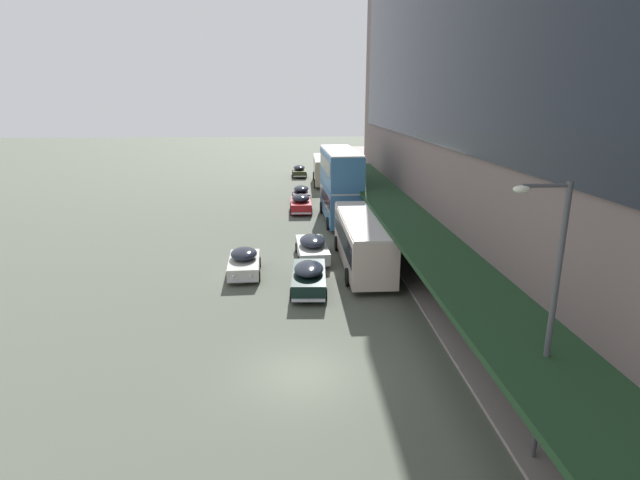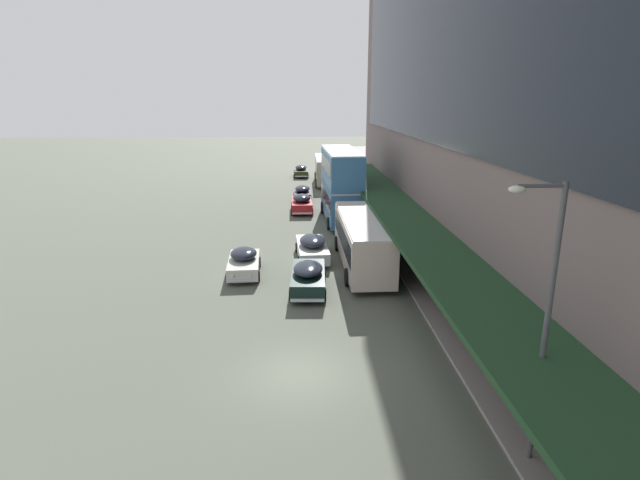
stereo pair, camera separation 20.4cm
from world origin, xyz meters
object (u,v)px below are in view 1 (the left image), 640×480
(transit_bus_kerbside_rear, at_px, (340,183))
(sedan_lead_near, at_px, (244,262))
(transit_bus_kerbside_front, at_px, (325,169))
(sedan_second_near, at_px, (299,171))
(sedan_oncoming_front, at_px, (301,203))
(street_lamp, at_px, (547,310))
(sedan_trailing_near, at_px, (312,247))
(pedestrian_at_kerb, at_px, (451,278))
(sedan_second_mid, at_px, (309,277))
(transit_bus_kerbside_far, at_px, (362,239))
(sedan_lead_mid, at_px, (301,193))

(transit_bus_kerbside_rear, xyz_separation_m, sedan_lead_near, (-6.93, -12.96, -2.47))
(transit_bus_kerbside_front, distance_m, sedan_second_near, 6.68)
(sedan_oncoming_front, bearing_deg, transit_bus_kerbside_front, 78.38)
(transit_bus_kerbside_rear, height_order, street_lamp, street_lamp)
(sedan_trailing_near, height_order, sedan_oncoming_front, sedan_oncoming_front)
(transit_bus_kerbside_rear, height_order, sedan_oncoming_front, transit_bus_kerbside_rear)
(sedan_trailing_near, distance_m, pedestrian_at_kerb, 9.96)
(transit_bus_kerbside_rear, distance_m, sedan_second_mid, 16.31)
(sedan_lead_near, bearing_deg, sedan_second_near, 84.12)
(transit_bus_kerbside_far, bearing_deg, sedan_lead_near, -172.37)
(sedan_second_near, height_order, pedestrian_at_kerb, pedestrian_at_kerb)
(transit_bus_kerbside_far, relative_size, sedan_lead_mid, 2.27)
(sedan_trailing_near, relative_size, sedan_lead_mid, 1.13)
(transit_bus_kerbside_rear, height_order, pedestrian_at_kerb, transit_bus_kerbside_rear)
(sedan_lead_mid, distance_m, sedan_oncoming_front, 5.16)
(pedestrian_at_kerb, distance_m, street_lamp, 12.46)
(sedan_second_mid, xyz_separation_m, street_lamp, (5.80, -13.55, 3.92))
(transit_bus_kerbside_far, bearing_deg, street_lamp, -82.13)
(sedan_second_near, bearing_deg, street_lamp, -84.09)
(sedan_trailing_near, height_order, pedestrian_at_kerb, pedestrian_at_kerb)
(sedan_trailing_near, xyz_separation_m, sedan_oncoming_front, (-0.45, 13.75, 0.05))
(transit_bus_kerbside_far, xyz_separation_m, sedan_trailing_near, (-3.00, 1.75, -1.02))
(transit_bus_kerbside_rear, bearing_deg, pedestrian_at_kerb, -76.98)
(sedan_oncoming_front, bearing_deg, sedan_lead_near, -102.61)
(pedestrian_at_kerb, bearing_deg, sedan_lead_mid, 105.29)
(sedan_second_mid, bearing_deg, transit_bus_kerbside_front, 84.83)
(transit_bus_kerbside_front, xyz_separation_m, sedan_lead_mid, (-3.06, -10.42, -1.06))
(sedan_trailing_near, distance_m, sedan_lead_near, 4.94)
(transit_bus_kerbside_front, distance_m, sedan_lead_mid, 10.91)
(transit_bus_kerbside_front, xyz_separation_m, transit_bus_kerbside_rear, (0.04, -19.07, 1.39))
(transit_bus_kerbside_far, relative_size, sedan_second_mid, 2.12)
(transit_bus_kerbside_rear, bearing_deg, sedan_second_near, 96.90)
(sedan_second_near, distance_m, sedan_oncoming_front, 21.46)
(sedan_trailing_near, xyz_separation_m, street_lamp, (5.40, -19.09, 3.94))
(sedan_lead_mid, distance_m, street_lamp, 38.64)
(sedan_oncoming_front, height_order, street_lamp, street_lamp)
(sedan_second_near, relative_size, sedan_lead_near, 1.07)
(transit_bus_kerbside_front, bearing_deg, sedan_oncoming_front, -101.62)
(sedan_lead_near, bearing_deg, transit_bus_kerbside_far, 7.63)
(transit_bus_kerbside_front, bearing_deg, pedestrian_at_kerb, -83.62)
(transit_bus_kerbside_front, bearing_deg, transit_bus_kerbside_rear, -89.88)
(transit_bus_kerbside_rear, xyz_separation_m, sedan_second_mid, (-3.20, -15.81, -2.44))
(sedan_trailing_near, height_order, street_lamp, street_lamp)
(sedan_second_mid, bearing_deg, sedan_second_near, 89.74)
(sedan_lead_near, bearing_deg, pedestrian_at_kerb, -22.43)
(street_lamp, bearing_deg, sedan_second_near, 95.91)
(sedan_second_near, xyz_separation_m, sedan_second_mid, (-0.18, -40.76, 0.04))
(sedan_trailing_near, bearing_deg, sedan_second_mid, -94.19)
(transit_bus_kerbside_front, height_order, pedestrian_at_kerb, transit_bus_kerbside_front)
(transit_bus_kerbside_front, relative_size, sedan_second_near, 2.01)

